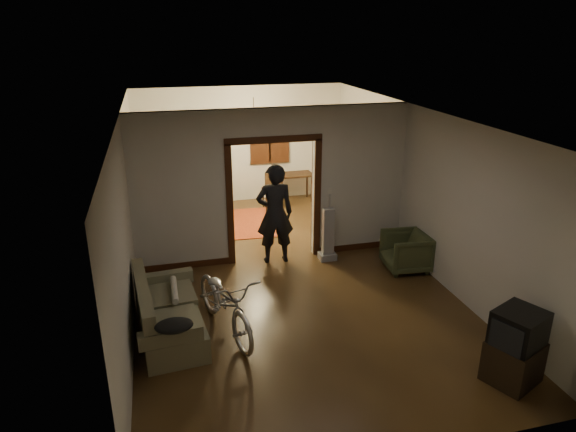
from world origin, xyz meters
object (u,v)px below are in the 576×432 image
object	(u,v)px
armchair	(406,251)
person	(275,214)
desk	(293,188)
sofa	(169,308)
bicycle	(225,302)
locker	(187,170)

from	to	relation	value
armchair	person	size ratio (longest dim) A/B	0.41
person	desk	xyz separation A→B (m)	(1.23, 3.28, -0.58)
sofa	desk	distance (m)	6.17
sofa	bicycle	distance (m)	0.79
sofa	person	bearing A→B (deg)	39.41
locker	bicycle	bearing A→B (deg)	-69.08
sofa	locker	distance (m)	5.36
bicycle	person	bearing A→B (deg)	45.21
armchair	desk	world-z (taller)	same
bicycle	desk	xyz separation A→B (m)	(2.44, 5.40, -0.13)
person	locker	bearing A→B (deg)	-65.63
armchair	locker	xyz separation A→B (m)	(-3.49, 4.23, 0.61)
desk	armchair	bearing A→B (deg)	-68.66
sofa	armchair	size ratio (longest dim) A/B	2.35
sofa	person	xyz separation A→B (m)	(1.99, 1.98, 0.52)
bicycle	desk	bearing A→B (deg)	50.65
sofa	person	distance (m)	2.85
locker	person	bearing A→B (deg)	-48.47
sofa	locker	size ratio (longest dim) A/B	0.93
sofa	bicycle	bearing A→B (deg)	-15.53
armchair	locker	distance (m)	5.52
bicycle	sofa	bearing A→B (deg)	154.97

